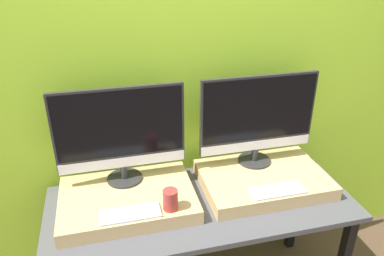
{
  "coord_description": "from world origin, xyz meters",
  "views": [
    {
      "loc": [
        -0.44,
        -1.2,
        1.95
      ],
      "look_at": [
        0.0,
        0.53,
        1.07
      ],
      "focal_mm": 35.0,
      "sensor_mm": 36.0,
      "label": 1
    }
  ],
  "objects_px": {
    "mug": "(170,200)",
    "keyboard_right": "(277,190)",
    "keyboard_left": "(131,214)",
    "monitor_left": "(120,132)",
    "monitor_right": "(258,117)"
  },
  "relations": [
    {
      "from": "mug",
      "to": "keyboard_right",
      "type": "xyz_separation_m",
      "value": [
        0.56,
        0.0,
        -0.04
      ]
    },
    {
      "from": "keyboard_left",
      "to": "keyboard_right",
      "type": "xyz_separation_m",
      "value": [
        0.75,
        0.0,
        0.0
      ]
    },
    {
      "from": "keyboard_left",
      "to": "keyboard_right",
      "type": "bearing_deg",
      "value": 0.0
    },
    {
      "from": "monitor_left",
      "to": "monitor_right",
      "type": "height_order",
      "value": "same"
    },
    {
      "from": "keyboard_left",
      "to": "monitor_right",
      "type": "distance_m",
      "value": 0.86
    },
    {
      "from": "monitor_right",
      "to": "keyboard_right",
      "type": "xyz_separation_m",
      "value": [
        -0.0,
        -0.3,
        -0.28
      ]
    },
    {
      "from": "keyboard_left",
      "to": "mug",
      "type": "relative_size",
      "value": 2.7
    },
    {
      "from": "monitor_right",
      "to": "monitor_left",
      "type": "bearing_deg",
      "value": 180.0
    },
    {
      "from": "monitor_left",
      "to": "keyboard_right",
      "type": "height_order",
      "value": "monitor_left"
    },
    {
      "from": "monitor_right",
      "to": "keyboard_right",
      "type": "relative_size",
      "value": 2.35
    },
    {
      "from": "mug",
      "to": "monitor_right",
      "type": "relative_size",
      "value": 0.16
    },
    {
      "from": "keyboard_left",
      "to": "monitor_right",
      "type": "height_order",
      "value": "monitor_right"
    },
    {
      "from": "keyboard_left",
      "to": "monitor_right",
      "type": "relative_size",
      "value": 0.43
    },
    {
      "from": "keyboard_right",
      "to": "monitor_right",
      "type": "bearing_deg",
      "value": 90.0
    },
    {
      "from": "mug",
      "to": "monitor_right",
      "type": "bearing_deg",
      "value": 28.6
    }
  ]
}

